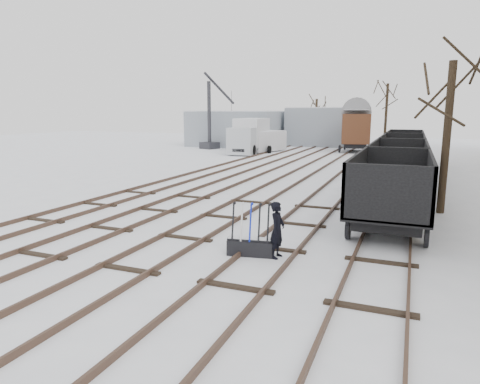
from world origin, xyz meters
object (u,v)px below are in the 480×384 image
(freight_wagon_a, at_px, (391,200))
(box_van_wagon, at_px, (355,127))
(lorry, at_px, (249,135))
(crane, at_px, (210,129))
(panel_van, at_px, (265,141))
(ground_frame, at_px, (251,246))
(worker, at_px, (277,230))

(freight_wagon_a, height_order, box_van_wagon, box_van_wagon)
(lorry, distance_m, crane, 6.43)
(box_van_wagon, bearing_deg, freight_wagon_a, -89.50)
(crane, bearing_deg, lorry, -6.98)
(panel_van, bearing_deg, lorry, -103.86)
(freight_wagon_a, bearing_deg, crane, 126.74)
(ground_frame, relative_size, freight_wagon_a, 0.24)
(box_van_wagon, bearing_deg, panel_van, -166.00)
(box_van_wagon, relative_size, panel_van, 1.14)
(crane, bearing_deg, panel_van, 9.60)
(ground_frame, bearing_deg, crane, 107.80)
(worker, distance_m, freight_wagon_a, 5.34)
(ground_frame, distance_m, freight_wagon_a, 5.88)
(worker, distance_m, crane, 35.98)
(freight_wagon_a, bearing_deg, box_van_wagon, 99.61)
(lorry, bearing_deg, ground_frame, -73.68)
(panel_van, bearing_deg, crane, -172.37)
(box_van_wagon, relative_size, lorry, 0.78)
(worker, bearing_deg, crane, 33.19)
(ground_frame, bearing_deg, box_van_wagon, 82.54)
(ground_frame, xyz_separation_m, crane, (-16.60, 31.59, 1.86))
(ground_frame, bearing_deg, lorry, 100.90)
(crane, bearing_deg, box_van_wagon, 28.95)
(panel_van, relative_size, crane, 0.63)
(freight_wagon_a, bearing_deg, panel_van, 117.48)
(freight_wagon_a, height_order, lorry, lorry)
(freight_wagon_a, xyz_separation_m, crane, (-20.08, 26.91, 1.16))
(box_van_wagon, distance_m, crane, 15.32)
(ground_frame, xyz_separation_m, worker, (0.75, 0.10, 0.51))
(ground_frame, distance_m, panel_van, 31.88)
(freight_wagon_a, bearing_deg, worker, -120.82)
(lorry, bearing_deg, worker, -72.31)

